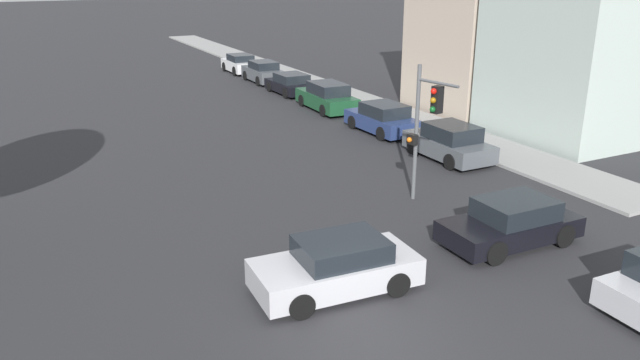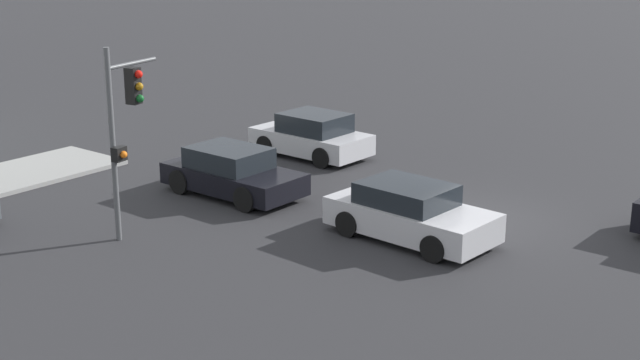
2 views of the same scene
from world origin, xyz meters
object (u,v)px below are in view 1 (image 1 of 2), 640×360
at_px(parked_car_0, 449,143).
at_px(parked_car_5, 240,64).
at_px(parked_car_3, 291,84).
at_px(parked_car_4, 263,72).
at_px(traffic_signal, 425,117).
at_px(parked_car_1, 383,119).
at_px(parked_car_2, 327,97).
at_px(crossing_car_3, 511,223).
at_px(crossing_car_2, 337,267).

bearing_deg(parked_car_0, parked_car_5, 0.12).
distance_m(parked_car_3, parked_car_4, 4.67).
distance_m(traffic_signal, parked_car_4, 24.89).
relative_size(parked_car_0, parked_car_1, 0.99).
height_order(parked_car_2, parked_car_5, parked_car_2).
height_order(crossing_car_3, parked_car_1, parked_car_1).
bearing_deg(parked_car_0, parked_car_3, 0.13).
xyz_separation_m(crossing_car_2, parked_car_2, (9.57, 18.62, 0.08)).
bearing_deg(traffic_signal, parked_car_4, -109.00).
distance_m(traffic_signal, parked_car_5, 29.44).
bearing_deg(parked_car_2, crossing_car_2, 154.94).
bearing_deg(parked_car_1, parked_car_3, -1.89).
relative_size(crossing_car_2, parked_car_3, 1.06).
relative_size(crossing_car_3, parked_car_5, 1.08).
xyz_separation_m(parked_car_2, parked_car_4, (0.15, 9.95, -0.03)).
bearing_deg(parked_car_3, crossing_car_3, 170.05).
distance_m(traffic_signal, parked_car_1, 9.92).
xyz_separation_m(crossing_car_2, parked_car_5, (9.71, 33.19, 0.01)).
xyz_separation_m(crossing_car_2, parked_car_0, (9.77, 7.82, 0.05)).
relative_size(traffic_signal, parked_car_1, 1.13).
bearing_deg(parked_car_2, parked_car_5, 1.60).
relative_size(parked_car_0, parked_car_3, 1.03).
bearing_deg(crossing_car_3, parked_car_2, -100.23).
height_order(crossing_car_2, parked_car_4, parked_car_4).
height_order(traffic_signal, crossing_car_3, traffic_signal).
bearing_deg(parked_car_1, parked_car_0, 179.68).
relative_size(parked_car_2, parked_car_3, 1.18).
bearing_deg(parked_car_3, traffic_signal, 167.33).
height_order(traffic_signal, parked_car_4, traffic_signal).
relative_size(crossing_car_3, parked_car_2, 0.88).
relative_size(crossing_car_3, parked_car_1, 1.00).
xyz_separation_m(crossing_car_3, parked_car_0, (3.79, 7.71, 0.06)).
xyz_separation_m(traffic_signal, parked_car_2, (3.93, 14.49, -2.32)).
xyz_separation_m(traffic_signal, crossing_car_2, (-5.64, -4.13, -2.39)).
distance_m(traffic_signal, parked_car_2, 15.19).
bearing_deg(parked_car_4, crossing_car_2, 161.87).
height_order(parked_car_0, parked_car_5, parked_car_0).
bearing_deg(parked_car_0, crossing_car_3, 153.81).
bearing_deg(crossing_car_3, parked_car_4, -96.74).
xyz_separation_m(traffic_signal, parked_car_3, (4.08, 19.77, -2.44)).
distance_m(parked_car_3, parked_car_5, 9.29).
relative_size(crossing_car_3, parked_car_0, 1.01).
height_order(traffic_signal, crossing_car_2, traffic_signal).
bearing_deg(parked_car_4, parked_car_3, -179.32).
distance_m(crossing_car_3, parked_car_0, 8.59).
bearing_deg(parked_car_2, parked_car_0, -176.82).
bearing_deg(crossing_car_3, crossing_car_2, 1.79).
xyz_separation_m(traffic_signal, parked_car_1, (4.02, 8.75, -2.37)).
xyz_separation_m(parked_car_1, parked_car_2, (-0.09, 5.74, 0.05)).
xyz_separation_m(crossing_car_3, parked_car_2, (3.59, 18.51, 0.08)).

